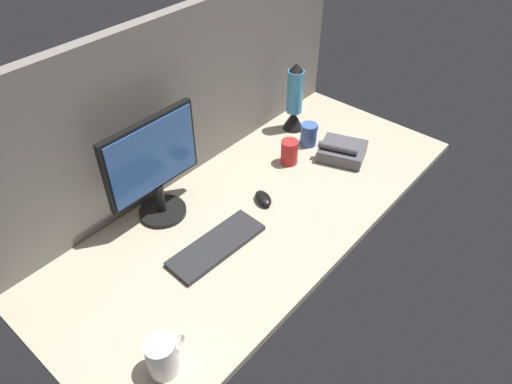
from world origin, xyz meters
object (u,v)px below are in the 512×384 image
monitor (154,166)px  mug_ceramic_white (163,356)px  keyboard (217,245)px  mug_ceramic_blue (309,134)px  desk_phone (342,151)px  lava_lamp (294,102)px  mouse (263,198)px  mug_red_plastic (289,152)px

monitor → mug_ceramic_white: bearing=-129.9°
monitor → keyboard: size_ratio=1.11×
mug_ceramic_blue → mug_ceramic_white: bearing=-163.5°
keyboard → desk_phone: 75.11cm
lava_lamp → desk_phone: (-4.77, -30.72, -10.77)cm
desk_phone → monitor: bearing=156.5°
mug_ceramic_blue → lava_lamp: lava_lamp is taller
mug_ceramic_blue → desk_phone: mug_ceramic_blue is taller
mouse → lava_lamp: bearing=49.9°
monitor → mug_red_plastic: (57.30, -17.56, -17.12)cm
mouse → desk_phone: size_ratio=0.41×
mouse → desk_phone: desk_phone is taller
monitor → desk_phone: 84.73cm
mouse → mug_ceramic_blue: 45.39cm
monitor → mug_red_plastic: 62.32cm
keyboard → desk_phone: (74.97, -4.09, 2.19)cm
monitor → mug_ceramic_blue: monitor is taller
mouse → mug_red_plastic: bearing=41.6°
mug_red_plastic → mouse: bearing=-163.3°
mug_ceramic_white → monitor: bearing=50.1°
mug_red_plastic → desk_phone: size_ratio=0.46×
mouse → mug_red_plastic: (27.12, 8.15, 3.77)cm
mug_red_plastic → keyboard: bearing=-168.7°
keyboard → mouse: size_ratio=3.85×
mug_ceramic_white → lava_lamp: size_ratio=0.38×
monitor → mug_ceramic_blue: bearing=-11.9°
keyboard → mug_red_plastic: bearing=14.3°
mug_ceramic_blue → lava_lamp: (6.07, 13.48, 8.76)cm
mug_ceramic_white → mug_red_plastic: size_ratio=1.17×
monitor → mug_red_plastic: size_ratio=3.77×
mug_ceramic_white → mug_ceramic_blue: bearing=16.5°
mug_ceramic_white → mug_ceramic_blue: 121.12cm
mug_red_plastic → mug_ceramic_blue: mug_red_plastic is taller
mouse → keyboard: bearing=-149.0°
mug_ceramic_white → desk_phone: (117.44, 17.12, -3.09)cm
mouse → desk_phone: (45.44, -7.24, 1.49)cm
keyboard → mug_ceramic_white: 47.77cm
keyboard → mug_red_plastic: size_ratio=3.38×
desk_phone → mug_ceramic_blue: bearing=94.3°
monitor → lava_lamp: 80.87cm
keyboard → mug_ceramic_blue: bearing=13.2°
monitor → mug_red_plastic: monitor is taller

